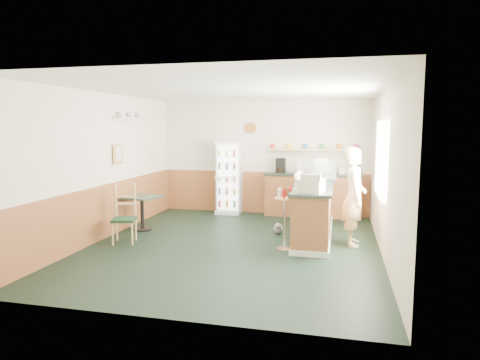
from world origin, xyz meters
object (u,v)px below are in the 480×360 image
(shopkeeper, at_px, (354,197))
(condiment_stand, at_px, (285,209))
(cash_register, at_px, (311,186))
(cafe_table, at_px, (142,206))
(drinks_fridge, at_px, (229,177))
(display_case, at_px, (317,169))
(cafe_chair, at_px, (126,211))

(shopkeeper, relative_size, condiment_stand, 1.65)
(cash_register, height_order, cafe_table, cash_register)
(drinks_fridge, xyz_separation_m, display_case, (2.13, -1.19, 0.35))
(drinks_fridge, relative_size, cafe_table, 2.32)
(display_case, distance_m, cafe_chair, 3.78)
(cash_register, height_order, condiment_stand, cash_register)
(cafe_chair, bearing_deg, display_case, 11.67)
(drinks_fridge, xyz_separation_m, cash_register, (2.13, -2.84, 0.24))
(shopkeeper, height_order, condiment_stand, shopkeeper)
(cash_register, bearing_deg, display_case, 102.34)
(condiment_stand, height_order, cafe_table, condiment_stand)
(cash_register, distance_m, shopkeeper, 0.97)
(cafe_chair, bearing_deg, shopkeeper, -6.21)
(display_case, distance_m, cafe_table, 3.59)
(shopkeeper, bearing_deg, cafe_chair, 97.10)
(condiment_stand, bearing_deg, shopkeeper, 26.63)
(display_case, relative_size, cafe_table, 1.03)
(drinks_fridge, bearing_deg, cash_register, -53.16)
(cafe_chair, bearing_deg, cash_register, -14.67)
(cash_register, distance_m, cafe_table, 3.54)
(cash_register, bearing_deg, cafe_table, 179.57)
(cafe_table, bearing_deg, condiment_stand, -13.76)
(display_case, bearing_deg, shopkeeper, -55.98)
(condiment_stand, xyz_separation_m, cafe_table, (-2.96, 0.73, -0.21))
(drinks_fridge, height_order, condiment_stand, drinks_fridge)
(cafe_chair, bearing_deg, drinks_fridge, 52.15)
(drinks_fridge, relative_size, condiment_stand, 1.68)
(drinks_fridge, height_order, cafe_chair, drinks_fridge)
(cash_register, relative_size, shopkeeper, 0.22)
(shopkeeper, xyz_separation_m, cafe_table, (-4.10, 0.15, -0.37))
(drinks_fridge, relative_size, cafe_chair, 1.64)
(drinks_fridge, bearing_deg, display_case, -29.19)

